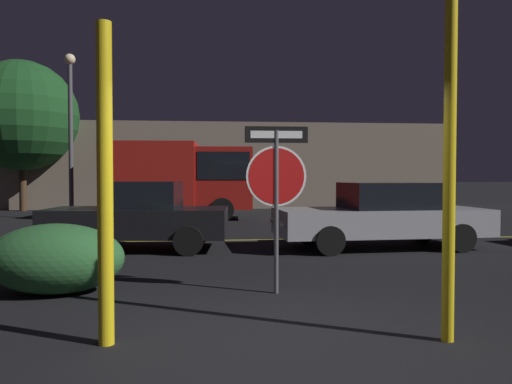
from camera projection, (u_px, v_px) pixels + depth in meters
ground_plane at (280, 342)px, 4.77m from camera, size 260.00×260.00×0.00m
road_center_stripe at (237, 240)px, 12.42m from camera, size 38.34×0.12×0.01m
stop_sign at (276, 176)px, 6.73m from camera, size 0.86×0.06×2.26m
yellow_pole_left at (105, 184)px, 4.67m from camera, size 0.15×0.15×3.03m
yellow_pole_right at (450, 158)px, 4.75m from camera, size 0.12×0.12×3.53m
hedge_bush_1 at (55, 259)px, 6.73m from camera, size 1.84×1.16×0.95m
passing_car_2 at (139, 216)px, 10.75m from camera, size 4.00×2.05×1.48m
passing_car_3 at (382, 216)px, 11.03m from camera, size 4.77×2.11×1.45m
delivery_truck at (182, 176)px, 18.43m from camera, size 5.49×2.57×2.83m
street_lamp at (71, 118)px, 18.15m from camera, size 0.39×0.39×6.04m
tree_0 at (22, 116)px, 22.75m from camera, size 5.01×5.01×6.87m
building_backdrop at (170, 166)px, 25.72m from camera, size 29.10×3.33×4.26m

